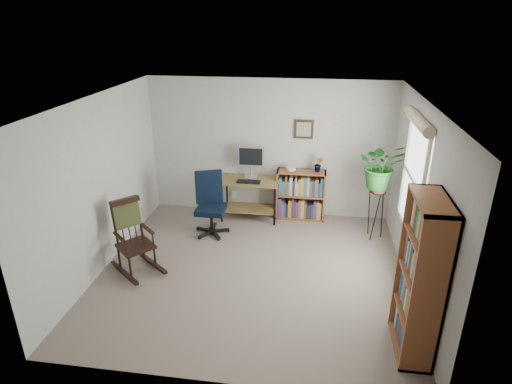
% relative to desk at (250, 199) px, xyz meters
% --- Properties ---
extents(floor, '(4.20, 4.00, 0.00)m').
position_rel_desk_xyz_m(floor, '(0.30, -1.70, -0.36)').
color(floor, gray).
rests_on(floor, ground).
extents(ceiling, '(4.20, 4.00, 0.00)m').
position_rel_desk_xyz_m(ceiling, '(0.30, -1.70, 2.04)').
color(ceiling, silver).
rests_on(ceiling, ground).
extents(wall_back, '(4.20, 0.00, 2.40)m').
position_rel_desk_xyz_m(wall_back, '(0.30, 0.30, 0.84)').
color(wall_back, '#BCBCB8').
rests_on(wall_back, ground).
extents(wall_front, '(4.20, 0.00, 2.40)m').
position_rel_desk_xyz_m(wall_front, '(0.30, -3.70, 0.84)').
color(wall_front, '#BCBCB8').
rests_on(wall_front, ground).
extents(wall_left, '(0.00, 4.00, 2.40)m').
position_rel_desk_xyz_m(wall_left, '(-1.80, -1.70, 0.84)').
color(wall_left, '#BCBCB8').
rests_on(wall_left, ground).
extents(wall_right, '(0.00, 4.00, 2.40)m').
position_rel_desk_xyz_m(wall_right, '(2.40, -1.70, 0.84)').
color(wall_right, '#BCBCB8').
rests_on(wall_right, ground).
extents(window, '(0.12, 1.20, 1.50)m').
position_rel_desk_xyz_m(window, '(2.36, -1.40, 1.04)').
color(window, white).
rests_on(window, wall_right).
extents(desk, '(1.00, 0.55, 0.72)m').
position_rel_desk_xyz_m(desk, '(0.00, 0.00, 0.00)').
color(desk, olive).
rests_on(desk, floor).
extents(monitor, '(0.46, 0.16, 0.56)m').
position_rel_desk_xyz_m(monitor, '(0.00, 0.14, 0.64)').
color(monitor, silver).
rests_on(monitor, desk).
extents(keyboard, '(0.40, 0.15, 0.02)m').
position_rel_desk_xyz_m(keyboard, '(0.00, -0.12, 0.37)').
color(keyboard, black).
rests_on(keyboard, desk).
extents(office_chair, '(0.73, 0.73, 1.05)m').
position_rel_desk_xyz_m(office_chair, '(-0.53, -0.69, 0.16)').
color(office_chair, black).
rests_on(office_chair, floor).
extents(rocking_chair, '(1.04, 1.02, 1.06)m').
position_rel_desk_xyz_m(rocking_chair, '(-1.31, -1.89, 0.17)').
color(rocking_chair, black).
rests_on(rocking_chair, floor).
extents(low_bookshelf, '(0.84, 0.28, 0.88)m').
position_rel_desk_xyz_m(low_bookshelf, '(0.88, 0.12, 0.08)').
color(low_bookshelf, brown).
rests_on(low_bookshelf, floor).
extents(tall_bookshelf, '(0.33, 0.77, 1.77)m').
position_rel_desk_xyz_m(tall_bookshelf, '(2.22, -2.92, 0.52)').
color(tall_bookshelf, brown).
rests_on(tall_bookshelf, floor).
extents(plant_stand, '(0.29, 0.29, 0.93)m').
position_rel_desk_xyz_m(plant_stand, '(2.10, -0.42, 0.11)').
color(plant_stand, black).
rests_on(plant_stand, floor).
extents(spider_plant, '(1.69, 1.88, 1.46)m').
position_rel_desk_xyz_m(spider_plant, '(2.10, -0.42, 1.24)').
color(spider_plant, '#266E27').
rests_on(spider_plant, plant_stand).
extents(potted_plant_small, '(0.13, 0.24, 0.11)m').
position_rel_desk_xyz_m(potted_plant_small, '(1.16, 0.13, 0.58)').
color(potted_plant_small, '#266E27').
rests_on(potted_plant_small, low_bookshelf).
extents(framed_picture, '(0.32, 0.04, 0.32)m').
position_rel_desk_xyz_m(framed_picture, '(0.88, 0.27, 1.21)').
color(framed_picture, black).
rests_on(framed_picture, wall_back).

